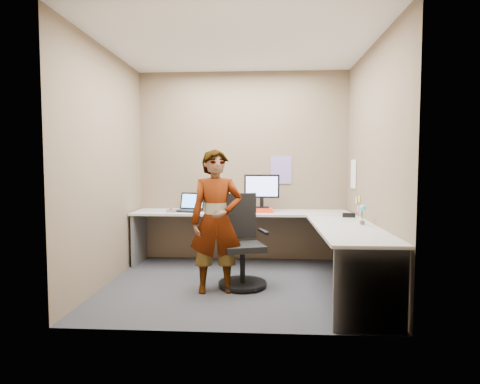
# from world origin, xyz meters

# --- Properties ---
(ground) EXTENTS (3.00, 3.00, 0.00)m
(ground) POSITION_xyz_m (0.00, 0.00, 0.00)
(ground) COLOR #28292E
(ground) RESTS_ON ground
(wall_back) EXTENTS (3.00, 0.00, 3.00)m
(wall_back) POSITION_xyz_m (0.00, 1.30, 1.35)
(wall_back) COLOR brown
(wall_back) RESTS_ON ground
(wall_right) EXTENTS (0.00, 2.70, 2.70)m
(wall_right) POSITION_xyz_m (1.50, 0.00, 1.35)
(wall_right) COLOR brown
(wall_right) RESTS_ON ground
(wall_left) EXTENTS (0.00, 2.70, 2.70)m
(wall_left) POSITION_xyz_m (-1.50, 0.00, 1.35)
(wall_left) COLOR brown
(wall_left) RESTS_ON ground
(ceiling) EXTENTS (3.00, 3.00, 0.00)m
(ceiling) POSITION_xyz_m (0.00, 0.00, 2.70)
(ceiling) COLOR white
(ceiling) RESTS_ON wall_back
(desk) EXTENTS (2.98, 2.58, 0.73)m
(desk) POSITION_xyz_m (0.44, 0.39, 0.59)
(desk) COLOR #A9A9A9
(desk) RESTS_ON ground
(paper_ream) EXTENTS (0.30, 0.22, 0.06)m
(paper_ream) POSITION_xyz_m (0.28, 0.91, 0.76)
(paper_ream) COLOR red
(paper_ream) RESTS_ON desk
(monitor) EXTENTS (0.48, 0.14, 0.45)m
(monitor) POSITION_xyz_m (0.28, 0.92, 1.06)
(monitor) COLOR black
(monitor) RESTS_ON paper_ream
(laptop) EXTENTS (0.41, 0.37, 0.25)m
(laptop) POSITION_xyz_m (-0.71, 0.98, 0.79)
(laptop) COLOR black
(laptop) RESTS_ON desk
(trackball_mouse) EXTENTS (0.12, 0.08, 0.07)m
(trackball_mouse) POSITION_xyz_m (-0.93, 0.76, 0.76)
(trackball_mouse) COLOR #B7B7BC
(trackball_mouse) RESTS_ON desk
(origami) EXTENTS (0.10, 0.10, 0.06)m
(origami) POSITION_xyz_m (-0.42, 0.81, 0.76)
(origami) COLOR white
(origami) RESTS_ON desk
(stapler) EXTENTS (0.15, 0.05, 0.05)m
(stapler) POSITION_xyz_m (1.34, 0.44, 0.76)
(stapler) COLOR black
(stapler) RESTS_ON desk
(flower) EXTENTS (0.07, 0.07, 0.22)m
(flower) POSITION_xyz_m (1.37, -0.14, 0.87)
(flower) COLOR brown
(flower) RESTS_ON desk
(calendar_purple) EXTENTS (0.30, 0.01, 0.40)m
(calendar_purple) POSITION_xyz_m (0.55, 1.29, 1.30)
(calendar_purple) COLOR #846BB7
(calendar_purple) RESTS_ON wall_back
(calendar_white) EXTENTS (0.01, 0.28, 0.38)m
(calendar_white) POSITION_xyz_m (1.49, 0.90, 1.25)
(calendar_white) COLOR white
(calendar_white) RESTS_ON wall_right
(sticky_note_a) EXTENTS (0.01, 0.07, 0.07)m
(sticky_note_a) POSITION_xyz_m (1.49, 0.55, 0.95)
(sticky_note_a) COLOR #F2E059
(sticky_note_a) RESTS_ON wall_right
(sticky_note_b) EXTENTS (0.01, 0.07, 0.07)m
(sticky_note_b) POSITION_xyz_m (1.49, 0.60, 0.82)
(sticky_note_b) COLOR pink
(sticky_note_b) RESTS_ON wall_right
(sticky_note_c) EXTENTS (0.01, 0.07, 0.07)m
(sticky_note_c) POSITION_xyz_m (1.49, 0.48, 0.80)
(sticky_note_c) COLOR pink
(sticky_note_c) RESTS_ON wall_right
(sticky_note_d) EXTENTS (0.01, 0.07, 0.07)m
(sticky_note_d) POSITION_xyz_m (1.49, 0.70, 0.92)
(sticky_note_d) COLOR #F2E059
(sticky_note_d) RESTS_ON wall_right
(office_chair) EXTENTS (0.59, 0.57, 1.02)m
(office_chair) POSITION_xyz_m (0.05, -0.01, 0.42)
(office_chair) COLOR black
(office_chair) RESTS_ON ground
(person) EXTENTS (0.62, 0.46, 1.54)m
(person) POSITION_xyz_m (-0.20, -0.24, 0.77)
(person) COLOR #999399
(person) RESTS_ON ground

